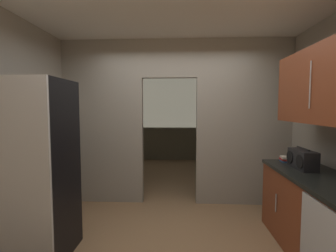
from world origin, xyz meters
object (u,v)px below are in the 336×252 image
dishwasher (318,252)px  book_stack (285,159)px  boombox (302,159)px  refrigerator (32,169)px

dishwasher → book_stack: book_stack is taller
dishwasher → book_stack: 1.39m
boombox → book_stack: bearing=96.4°
dishwasher → refrigerator: bearing=170.0°
refrigerator → boombox: 3.02m
dishwasher → boombox: 1.12m
boombox → dishwasher: bearing=-107.3°
dishwasher → boombox: size_ratio=1.97×
refrigerator → dishwasher: 2.79m
boombox → book_stack: 0.37m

